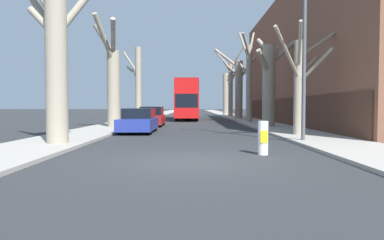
{
  "coord_description": "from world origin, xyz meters",
  "views": [
    {
      "loc": [
        -0.01,
        -9.49,
        1.55
      ],
      "look_at": [
        0.11,
        22.92,
        0.2
      ],
      "focal_mm": 32.0,
      "sensor_mm": 36.0,
      "label": 1
    }
  ],
  "objects_px": {
    "street_tree_left_2": "(137,83)",
    "parked_car_0": "(138,121)",
    "street_tree_left_0": "(53,45)",
    "traffic_bollard": "(262,138)",
    "street_tree_right_2": "(247,79)",
    "street_tree_right_5": "(225,92)",
    "lamp_post": "(301,25)",
    "parked_car_1": "(150,117)",
    "street_tree_left_1": "(111,81)",
    "street_tree_right_3": "(237,87)",
    "street_tree_right_1": "(268,81)",
    "double_decker_bus": "(186,98)",
    "street_tree_right_0": "(299,80)",
    "street_tree_right_4": "(229,86)"
  },
  "relations": [
    {
      "from": "street_tree_right_2",
      "to": "street_tree_right_3",
      "type": "relative_size",
      "value": 1.04
    },
    {
      "from": "street_tree_left_0",
      "to": "traffic_bollard",
      "type": "height_order",
      "value": "street_tree_left_0"
    },
    {
      "from": "street_tree_right_5",
      "to": "parked_car_1",
      "type": "relative_size",
      "value": 1.78
    },
    {
      "from": "street_tree_left_2",
      "to": "parked_car_1",
      "type": "xyz_separation_m",
      "value": [
        2.32,
        -8.02,
        -3.15
      ]
    },
    {
      "from": "street_tree_left_2",
      "to": "street_tree_right_5",
      "type": "height_order",
      "value": "street_tree_right_5"
    },
    {
      "from": "parked_car_0",
      "to": "parked_car_1",
      "type": "xyz_separation_m",
      "value": [
        0.0,
        6.37,
        0.03
      ]
    },
    {
      "from": "street_tree_left_0",
      "to": "street_tree_right_5",
      "type": "height_order",
      "value": "street_tree_left_0"
    },
    {
      "from": "street_tree_right_3",
      "to": "double_decker_bus",
      "type": "xyz_separation_m",
      "value": [
        -5.87,
        -1.26,
        -1.33
      ]
    },
    {
      "from": "parked_car_0",
      "to": "street_tree_left_0",
      "type": "bearing_deg",
      "value": -108.47
    },
    {
      "from": "street_tree_left_1",
      "to": "street_tree_right_3",
      "type": "bearing_deg",
      "value": 56.09
    },
    {
      "from": "street_tree_left_2",
      "to": "double_decker_bus",
      "type": "distance_m",
      "value": 6.47
    },
    {
      "from": "street_tree_right_3",
      "to": "street_tree_left_0",
      "type": "bearing_deg",
      "value": -112.05
    },
    {
      "from": "street_tree_right_1",
      "to": "traffic_bollard",
      "type": "height_order",
      "value": "street_tree_right_1"
    },
    {
      "from": "street_tree_right_0",
      "to": "parked_car_1",
      "type": "relative_size",
      "value": 1.34
    },
    {
      "from": "street_tree_left_2",
      "to": "street_tree_left_0",
      "type": "bearing_deg",
      "value": -89.64
    },
    {
      "from": "street_tree_right_2",
      "to": "street_tree_right_5",
      "type": "bearing_deg",
      "value": 89.46
    },
    {
      "from": "street_tree_right_2",
      "to": "street_tree_right_5",
      "type": "xyz_separation_m",
      "value": [
        0.21,
        22.56,
        -0.31
      ]
    },
    {
      "from": "street_tree_right_3",
      "to": "traffic_bollard",
      "type": "relative_size",
      "value": 7.71
    },
    {
      "from": "street_tree_right_4",
      "to": "parked_car_0",
      "type": "xyz_separation_m",
      "value": [
        -8.38,
        -27.22,
        -3.62
      ]
    },
    {
      "from": "street_tree_right_5",
      "to": "traffic_bollard",
      "type": "xyz_separation_m",
      "value": [
        -3.19,
        -43.39,
        -3.19
      ]
    },
    {
      "from": "street_tree_left_1",
      "to": "street_tree_left_0",
      "type": "bearing_deg",
      "value": -89.13
    },
    {
      "from": "street_tree_left_1",
      "to": "parked_car_1",
      "type": "bearing_deg",
      "value": 49.33
    },
    {
      "from": "street_tree_left_2",
      "to": "parked_car_0",
      "type": "height_order",
      "value": "street_tree_left_2"
    },
    {
      "from": "street_tree_right_4",
      "to": "parked_car_1",
      "type": "distance_m",
      "value": 22.76
    },
    {
      "from": "street_tree_left_0",
      "to": "street_tree_right_2",
      "type": "distance_m",
      "value": 21.16
    },
    {
      "from": "street_tree_right_2",
      "to": "street_tree_right_4",
      "type": "relative_size",
      "value": 0.88
    },
    {
      "from": "parked_car_1",
      "to": "parked_car_0",
      "type": "bearing_deg",
      "value": -90.0
    },
    {
      "from": "street_tree_left_0",
      "to": "double_decker_bus",
      "type": "height_order",
      "value": "street_tree_left_0"
    },
    {
      "from": "lamp_post",
      "to": "parked_car_1",
      "type": "bearing_deg",
      "value": 122.83
    },
    {
      "from": "street_tree_right_0",
      "to": "street_tree_right_4",
      "type": "relative_size",
      "value": 0.57
    },
    {
      "from": "traffic_bollard",
      "to": "street_tree_left_1",
      "type": "bearing_deg",
      "value": 121.25
    },
    {
      "from": "street_tree_right_0",
      "to": "traffic_bollard",
      "type": "distance_m",
      "value": 7.28
    },
    {
      "from": "lamp_post",
      "to": "street_tree_right_2",
      "type": "bearing_deg",
      "value": 87.83
    },
    {
      "from": "street_tree_left_2",
      "to": "street_tree_right_5",
      "type": "distance_m",
      "value": 22.75
    },
    {
      "from": "street_tree_right_2",
      "to": "lamp_post",
      "type": "height_order",
      "value": "lamp_post"
    },
    {
      "from": "street_tree_right_0",
      "to": "double_decker_bus",
      "type": "height_order",
      "value": "street_tree_right_0"
    },
    {
      "from": "street_tree_right_0",
      "to": "double_decker_bus",
      "type": "xyz_separation_m",
      "value": [
        -5.88,
        21.22,
        -0.42
      ]
    },
    {
      "from": "traffic_bollard",
      "to": "street_tree_left_2",
      "type": "bearing_deg",
      "value": 108.11
    },
    {
      "from": "street_tree_right_0",
      "to": "traffic_bollard",
      "type": "bearing_deg",
      "value": -116.62
    },
    {
      "from": "double_decker_bus",
      "to": "street_tree_right_0",
      "type": "bearing_deg",
      "value": -74.53
    },
    {
      "from": "parked_car_1",
      "to": "lamp_post",
      "type": "xyz_separation_m",
      "value": [
        7.65,
        -11.86,
        4.2
      ]
    },
    {
      "from": "street_tree_left_1",
      "to": "parked_car_0",
      "type": "height_order",
      "value": "street_tree_left_1"
    },
    {
      "from": "street_tree_left_2",
      "to": "street_tree_right_2",
      "type": "distance_m",
      "value": 10.93
    },
    {
      "from": "street_tree_right_1",
      "to": "parked_car_1",
      "type": "distance_m",
      "value": 9.17
    },
    {
      "from": "street_tree_right_2",
      "to": "traffic_bollard",
      "type": "distance_m",
      "value": 21.33
    },
    {
      "from": "street_tree_left_0",
      "to": "parked_car_0",
      "type": "bearing_deg",
      "value": 71.53
    },
    {
      "from": "street_tree_right_5",
      "to": "traffic_bollard",
      "type": "height_order",
      "value": "street_tree_right_5"
    },
    {
      "from": "street_tree_right_2",
      "to": "parked_car_0",
      "type": "bearing_deg",
      "value": -125.09
    },
    {
      "from": "street_tree_right_3",
      "to": "street_tree_right_2",
      "type": "bearing_deg",
      "value": -90.86
    },
    {
      "from": "street_tree_right_4",
      "to": "parked_car_0",
      "type": "distance_m",
      "value": 28.71
    }
  ]
}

